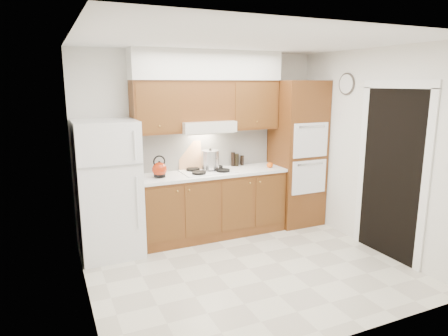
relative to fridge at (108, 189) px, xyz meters
name	(u,v)px	position (x,y,z in m)	size (l,w,h in m)	color
floor	(249,269)	(1.41, -1.14, -0.86)	(3.60, 3.60, 0.00)	beige
ceiling	(252,41)	(1.41, -1.14, 1.74)	(3.60, 3.60, 0.00)	white
wall_back	(202,143)	(1.41, 0.36, 0.44)	(3.60, 0.02, 2.60)	silver
wall_left	(81,177)	(-0.40, -1.14, 0.44)	(0.02, 3.00, 2.60)	silver
wall_right	(372,151)	(3.21, -1.14, 0.44)	(0.02, 3.00, 2.60)	silver
fridge	(108,189)	(0.00, 0.00, 0.00)	(0.75, 0.72, 1.72)	white
base_cabinets	(212,205)	(1.43, 0.06, -0.41)	(2.11, 0.60, 0.90)	brown
countertop	(212,173)	(1.43, 0.05, 0.06)	(2.13, 0.62, 0.04)	white
backsplash	(204,149)	(1.43, 0.34, 0.36)	(2.11, 0.03, 0.56)	white
oven_cabinet	(297,153)	(2.85, 0.03, 0.24)	(0.70, 0.65, 2.20)	brown
upper_cab_left	(155,107)	(0.69, 0.19, 0.99)	(0.63, 0.33, 0.70)	brown
upper_cab_right	(251,105)	(2.12, 0.19, 0.99)	(0.73, 0.33, 0.70)	brown
range_hood	(206,126)	(1.38, 0.13, 0.71)	(0.75, 0.45, 0.15)	silver
upper_cab_over_hood	(204,101)	(1.38, 0.19, 1.06)	(0.75, 0.33, 0.55)	brown
soffit	(207,65)	(1.43, 0.18, 1.54)	(2.13, 0.36, 0.40)	silver
cooktop	(208,171)	(1.38, 0.07, 0.09)	(0.74, 0.50, 0.01)	white
doorway	(391,175)	(3.19, -1.49, 0.19)	(0.02, 0.90, 2.10)	black
wall_clock	(347,84)	(3.19, -0.59, 1.29)	(0.30, 0.30, 0.02)	#3F3833
kettle	(159,169)	(0.67, 0.02, 0.19)	(0.19, 0.19, 0.19)	#94230A
cutting_board	(190,156)	(1.20, 0.31, 0.28)	(0.32, 0.02, 0.43)	tan
stock_pot	(210,160)	(1.44, 0.12, 0.24)	(0.24, 0.24, 0.25)	silver
condiment_a	(233,159)	(1.87, 0.28, 0.19)	(0.06, 0.06, 0.21)	black
condiment_b	(237,160)	(1.92, 0.25, 0.17)	(0.06, 0.06, 0.19)	black
condiment_c	(242,160)	(2.02, 0.28, 0.15)	(0.05, 0.05, 0.15)	black
orange_near	(269,165)	(2.30, -0.06, 0.12)	(0.08, 0.08, 0.08)	orange
orange_far	(271,165)	(2.33, -0.05, 0.12)	(0.08, 0.08, 0.08)	#ED5C0C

